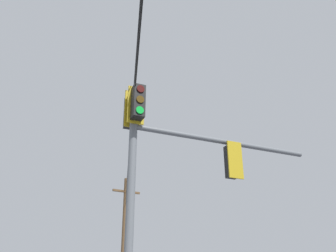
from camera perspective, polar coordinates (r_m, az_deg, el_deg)
signal_mast_assembly at (r=9.63m, az=-0.69°, el=-6.17°), size 2.50×5.24×7.17m
overhead_wire_span at (r=9.35m, az=-4.44°, el=12.85°), size 31.01×2.97×2.10m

